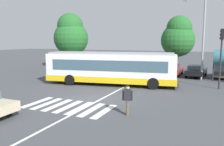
{
  "coord_description": "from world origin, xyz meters",
  "views": [
    {
      "loc": [
        7.52,
        -14.0,
        4.12
      ],
      "look_at": [
        -0.45,
        4.24,
        1.3
      ],
      "focal_mm": 36.53,
      "sensor_mm": 36.0,
      "label": 1
    }
  ],
  "objects_px": {
    "pedestrian_crossing_street": "(128,98)",
    "parked_car_charcoal": "(223,71)",
    "parked_car_red": "(173,69)",
    "twin_arm_street_lamp": "(204,29)",
    "parked_car_blue": "(131,67)",
    "parked_car_champagne": "(112,66)",
    "background_tree_right": "(178,37)",
    "traffic_light_far_corner": "(221,49)",
    "city_transit_bus": "(111,68)",
    "parked_car_white": "(150,68)",
    "parked_car_black": "(196,70)",
    "background_tree_left": "(71,35)"
  },
  "relations": [
    {
      "from": "parked_car_red",
      "to": "parked_car_charcoal",
      "type": "distance_m",
      "value": 5.4
    },
    {
      "from": "parked_car_blue",
      "to": "parked_car_red",
      "type": "relative_size",
      "value": 1.01
    },
    {
      "from": "traffic_light_far_corner",
      "to": "city_transit_bus",
      "type": "bearing_deg",
      "value": -168.69
    },
    {
      "from": "parked_car_white",
      "to": "parked_car_black",
      "type": "relative_size",
      "value": 0.98
    },
    {
      "from": "parked_car_white",
      "to": "background_tree_right",
      "type": "distance_m",
      "value": 6.75
    },
    {
      "from": "parked_car_champagne",
      "to": "parked_car_black",
      "type": "bearing_deg",
      "value": -2.03
    },
    {
      "from": "parked_car_blue",
      "to": "parked_car_black",
      "type": "relative_size",
      "value": 0.99
    },
    {
      "from": "parked_car_champagne",
      "to": "background_tree_left",
      "type": "height_order",
      "value": "background_tree_left"
    },
    {
      "from": "city_transit_bus",
      "to": "parked_car_black",
      "type": "height_order",
      "value": "city_transit_bus"
    },
    {
      "from": "parked_car_blue",
      "to": "parked_car_black",
      "type": "bearing_deg",
      "value": -4.22
    },
    {
      "from": "city_transit_bus",
      "to": "twin_arm_street_lamp",
      "type": "height_order",
      "value": "twin_arm_street_lamp"
    },
    {
      "from": "pedestrian_crossing_street",
      "to": "background_tree_left",
      "type": "distance_m",
      "value": 23.51
    },
    {
      "from": "traffic_light_far_corner",
      "to": "twin_arm_street_lamp",
      "type": "relative_size",
      "value": 0.6
    },
    {
      "from": "parked_car_white",
      "to": "pedestrian_crossing_street",
      "type": "bearing_deg",
      "value": -80.27
    },
    {
      "from": "parked_car_champagne",
      "to": "background_tree_left",
      "type": "distance_m",
      "value": 8.4
    },
    {
      "from": "city_transit_bus",
      "to": "background_tree_right",
      "type": "relative_size",
      "value": 1.66
    },
    {
      "from": "parked_car_red",
      "to": "twin_arm_street_lamp",
      "type": "bearing_deg",
      "value": -35.59
    },
    {
      "from": "parked_car_charcoal",
      "to": "background_tree_right",
      "type": "height_order",
      "value": "background_tree_right"
    },
    {
      "from": "parked_car_red",
      "to": "parked_car_charcoal",
      "type": "height_order",
      "value": "same"
    },
    {
      "from": "parked_car_champagne",
      "to": "parked_car_blue",
      "type": "height_order",
      "value": "same"
    },
    {
      "from": "parked_car_blue",
      "to": "parked_car_champagne",
      "type": "bearing_deg",
      "value": -175.47
    },
    {
      "from": "city_transit_bus",
      "to": "pedestrian_crossing_street",
      "type": "bearing_deg",
      "value": -60.05
    },
    {
      "from": "parked_car_black",
      "to": "traffic_light_far_corner",
      "type": "relative_size",
      "value": 0.91
    },
    {
      "from": "parked_car_champagne",
      "to": "parked_car_white",
      "type": "xyz_separation_m",
      "value": [
        5.33,
        -0.33,
        0.0
      ]
    },
    {
      "from": "parked_car_charcoal",
      "to": "parked_car_blue",
      "type": "bearing_deg",
      "value": 179.53
    },
    {
      "from": "parked_car_red",
      "to": "twin_arm_street_lamp",
      "type": "distance_m",
      "value": 6.04
    },
    {
      "from": "pedestrian_crossing_street",
      "to": "twin_arm_street_lamp",
      "type": "bearing_deg",
      "value": 76.79
    },
    {
      "from": "pedestrian_crossing_street",
      "to": "parked_car_charcoal",
      "type": "bearing_deg",
      "value": 71.74
    },
    {
      "from": "pedestrian_crossing_street",
      "to": "parked_car_black",
      "type": "distance_m",
      "value": 16.18
    },
    {
      "from": "pedestrian_crossing_street",
      "to": "traffic_light_far_corner",
      "type": "relative_size",
      "value": 0.34
    },
    {
      "from": "city_transit_bus",
      "to": "background_tree_right",
      "type": "xyz_separation_m",
      "value": [
        4.31,
        13.09,
        3.08
      ]
    },
    {
      "from": "city_transit_bus",
      "to": "twin_arm_street_lamp",
      "type": "bearing_deg",
      "value": 38.48
    },
    {
      "from": "city_transit_bus",
      "to": "parked_car_champagne",
      "type": "relative_size",
      "value": 2.68
    },
    {
      "from": "parked_car_red",
      "to": "parked_car_black",
      "type": "bearing_deg",
      "value": -6.74
    },
    {
      "from": "parked_car_red",
      "to": "twin_arm_street_lamp",
      "type": "relative_size",
      "value": 0.53
    },
    {
      "from": "background_tree_right",
      "to": "parked_car_blue",
      "type": "bearing_deg",
      "value": -140.33
    },
    {
      "from": "parked_car_charcoal",
      "to": "background_tree_right",
      "type": "relative_size",
      "value": 0.61
    },
    {
      "from": "twin_arm_street_lamp",
      "to": "parked_car_white",
      "type": "bearing_deg",
      "value": 161.16
    },
    {
      "from": "parked_car_white",
      "to": "background_tree_right",
      "type": "relative_size",
      "value": 0.6
    },
    {
      "from": "city_transit_bus",
      "to": "parked_car_blue",
      "type": "bearing_deg",
      "value": 95.87
    },
    {
      "from": "background_tree_right",
      "to": "pedestrian_crossing_street",
      "type": "bearing_deg",
      "value": -89.51
    },
    {
      "from": "city_transit_bus",
      "to": "parked_car_champagne",
      "type": "xyz_separation_m",
      "value": [
        -3.59,
        8.56,
        -0.82
      ]
    },
    {
      "from": "parked_car_champagne",
      "to": "parked_car_white",
      "type": "height_order",
      "value": "same"
    },
    {
      "from": "pedestrian_crossing_street",
      "to": "parked_car_black",
      "type": "bearing_deg",
      "value": 80.58
    },
    {
      "from": "parked_car_white",
      "to": "background_tree_left",
      "type": "xyz_separation_m",
      "value": [
        -12.51,
        1.42,
        4.24
      ]
    },
    {
      "from": "twin_arm_street_lamp",
      "to": "parked_car_red",
      "type": "bearing_deg",
      "value": 144.41
    },
    {
      "from": "pedestrian_crossing_street",
      "to": "parked_car_charcoal",
      "type": "relative_size",
      "value": 0.37
    },
    {
      "from": "background_tree_left",
      "to": "parked_car_black",
      "type": "bearing_deg",
      "value": -4.67
    },
    {
      "from": "background_tree_right",
      "to": "parked_car_black",
      "type": "bearing_deg",
      "value": -60.06
    },
    {
      "from": "parked_car_white",
      "to": "parked_car_blue",
      "type": "bearing_deg",
      "value": 168.29
    }
  ]
}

